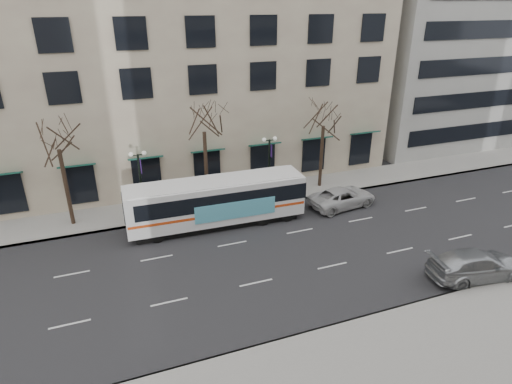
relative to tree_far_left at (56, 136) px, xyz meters
name	(u,v)px	position (x,y,z in m)	size (l,w,h in m)	color
ground	(243,262)	(10.00, -8.80, -6.70)	(160.00, 160.00, 0.00)	black
sidewalk_far	(265,193)	(15.00, 0.20, -6.62)	(80.00, 4.00, 0.15)	gray
building_hotel	(147,35)	(8.00, 12.20, 5.30)	(40.00, 20.00, 24.00)	tan
tree_far_left	(56,136)	(0.00, 0.00, 0.00)	(3.60, 3.60, 8.34)	black
tree_far_mid	(204,119)	(10.00, 0.00, 0.21)	(3.60, 3.60, 8.55)	black
tree_far_right	(324,114)	(20.00, 0.00, -0.28)	(3.60, 3.60, 8.06)	black
lamp_post_left	(141,181)	(5.01, -0.60, -3.75)	(1.22, 0.45, 5.21)	black
lamp_post_right	(269,165)	(15.01, -0.60, -3.75)	(1.22, 0.45, 5.21)	black
city_bus	(217,201)	(9.89, -3.45, -4.83)	(12.72, 3.11, 3.43)	white
silver_car	(477,265)	(22.26, -15.00, -5.86)	(2.36, 5.81, 1.69)	#A3A6AA
white_pickup	(342,197)	(19.87, -3.98, -5.94)	(2.52, 5.47, 1.52)	beige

